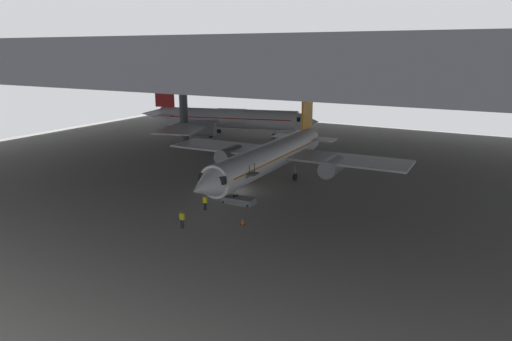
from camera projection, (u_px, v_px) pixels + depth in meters
name	position (u px, v px, depth m)	size (l,w,h in m)	color
ground_plane	(238.00, 193.00, 53.14)	(110.00, 110.00, 0.00)	gray
hangar_structure	(290.00, 52.00, 60.92)	(121.00, 99.00, 16.13)	#4C4F54
airplane_main	(272.00, 156.00, 56.70)	(31.92, 33.17, 10.55)	white
boarding_stairs	(239.00, 197.00, 49.17)	(4.04, 1.60, 4.47)	slate
crew_worker_near_nose	(182.00, 218.00, 42.24)	(0.54, 0.29, 1.68)	#232838
crew_worker_by_stairs	(205.00, 202.00, 47.05)	(0.55, 0.24, 1.58)	#232838
airplane_distant	(225.00, 118.00, 87.19)	(34.58, 34.03, 11.02)	white
traffic_cone_orange	(243.00, 222.00, 43.26)	(0.36, 0.36, 0.60)	black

